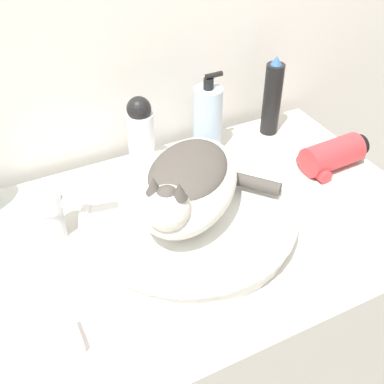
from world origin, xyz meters
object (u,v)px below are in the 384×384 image
cat (188,183)px  hairspray_can_black (272,98)px  hair_dryer (332,156)px  lotion_bottle_white (141,134)px  soap_bar (56,344)px  soap_pump_bottle (208,119)px  faucet (56,208)px

cat → hairspray_can_black: size_ratio=1.71×
hair_dryer → lotion_bottle_white: bearing=151.1°
hair_dryer → cat: bearing=-176.3°
cat → hairspray_can_black: bearing=168.3°
cat → lotion_bottle_white: cat is taller
hair_dryer → soap_bar: 0.72m
hairspray_can_black → lotion_bottle_white: hairspray_can_black is taller
soap_pump_bottle → soap_bar: 0.62m
cat → faucet: size_ratio=2.59×
lotion_bottle_white → soap_pump_bottle: bearing=0.0°
faucet → hairspray_can_black: hairspray_can_black is taller
faucet → hairspray_can_black: bearing=34.6°
hairspray_can_black → hair_dryer: hairspray_can_black is taller
cat → lotion_bottle_white: (-0.00, 0.24, -0.03)m
soap_bar → soap_pump_bottle: bearing=39.5°
faucet → hair_dryer: bearing=15.8°
soap_pump_bottle → cat: bearing=-125.4°
soap_pump_bottle → lotion_bottle_white: bearing=-180.0°
soap_pump_bottle → lotion_bottle_white: (-0.17, -0.00, 0.01)m
faucet → lotion_bottle_white: lotion_bottle_white is taller
lotion_bottle_white → soap_bar: (-0.30, -0.39, -0.08)m
hair_dryer → soap_bar: hair_dryer is taller
cat → lotion_bottle_white: 0.24m
hair_dryer → hairspray_can_black: bearing=99.3°
cat → hairspray_can_black: (0.35, 0.24, -0.02)m
lotion_bottle_white → hair_dryer: lotion_bottle_white is taller
hairspray_can_black → soap_pump_bottle: (-0.18, 0.00, -0.01)m
cat → faucet: (-0.23, 0.10, -0.05)m
cat → soap_bar: cat is taller
faucet → lotion_bottle_white: 0.27m
cat → hairspray_can_black: 0.43m
soap_pump_bottle → lotion_bottle_white: 0.17m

